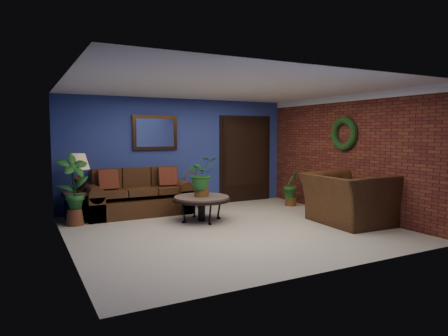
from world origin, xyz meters
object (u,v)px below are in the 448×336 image
sofa (138,199)px  end_table (79,199)px  table_lamp (78,168)px  side_chair (193,188)px  coffee_table (202,199)px  armchair (347,199)px

sofa → end_table: (-1.18, -0.03, 0.11)m
table_lamp → side_chair: size_ratio=0.87×
side_chair → sofa: bearing=-172.3°
coffee_table → table_lamp: bearing=149.9°
table_lamp → side_chair: 2.51m
sofa → coffee_table: sofa is taller
sofa → end_table: bearing=-178.5°
sofa → armchair: bearing=-39.8°
end_table → side_chair: size_ratio=0.73×
sofa → table_lamp: table_lamp is taller
armchair → end_table: bearing=61.7°
end_table → side_chair: (2.45, 0.06, 0.05)m
side_chair → armchair: bearing=-47.6°
sofa → side_chair: size_ratio=2.59×
end_table → armchair: armchair is taller
armchair → side_chair: bearing=38.9°
end_table → table_lamp: 0.60m
table_lamp → sofa: bearing=1.5°
coffee_table → end_table: (-2.09, 1.21, -0.00)m
table_lamp → side_chair: bearing=1.4°
sofa → end_table: sofa is taller
armchair → sofa: bearing=53.1°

